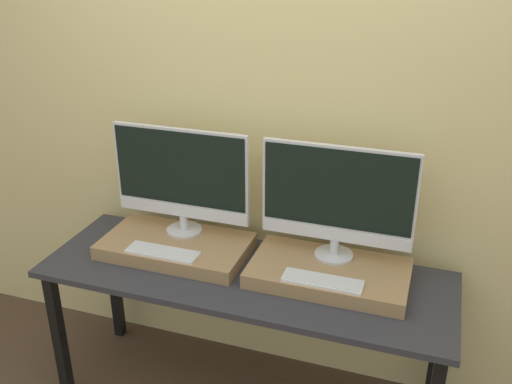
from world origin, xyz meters
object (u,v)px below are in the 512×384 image
object	(u,v)px
keyboard_left	(163,252)
monitor_right	(337,198)
monitor_left	(181,177)
keyboard_right	(323,281)

from	to	relation	value
keyboard_left	monitor_right	xyz separation A→B (m)	(0.75, 0.23, 0.28)
monitor_left	keyboard_right	xyz separation A→B (m)	(0.75, -0.23, -0.28)
keyboard_left	keyboard_right	size ratio (longest dim) A/B	1.00
monitor_left	keyboard_left	xyz separation A→B (m)	(-0.00, -0.23, -0.28)
monitor_left	monitor_right	world-z (taller)	same
keyboard_left	monitor_right	world-z (taller)	monitor_right
monitor_left	monitor_right	bearing A→B (deg)	0.00
monitor_right	keyboard_right	distance (m)	0.37
keyboard_left	keyboard_right	world-z (taller)	same
monitor_right	monitor_left	bearing A→B (deg)	180.00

